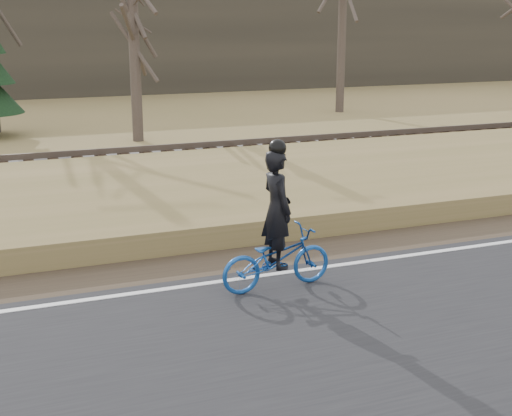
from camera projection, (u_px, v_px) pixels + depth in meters
name	position (u px, v px, depth m)	size (l,w,h in m)	color
ground	(435.00, 260.00, 12.22)	(120.00, 120.00, 0.00)	olive
edge_line	(429.00, 253.00, 12.38)	(120.00, 0.12, 0.01)	silver
shoulder	(397.00, 239.00, 13.29)	(120.00, 1.60, 0.04)	#473A2B
embankment	(325.00, 193.00, 15.94)	(120.00, 5.00, 0.44)	olive
ballast	(262.00, 162.00, 19.35)	(120.00, 3.00, 0.45)	slate
railroad	(262.00, 151.00, 19.27)	(120.00, 2.40, 0.29)	black
treeline_backdrop	(111.00, 37.00, 38.42)	(120.00, 4.00, 6.00)	#383328
cyclist	(277.00, 242.00, 10.60)	(1.81, 0.73, 2.27)	#154796
bare_tree_near_left	(134.00, 46.00, 23.11)	(0.36, 0.36, 6.23)	#4A3E36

